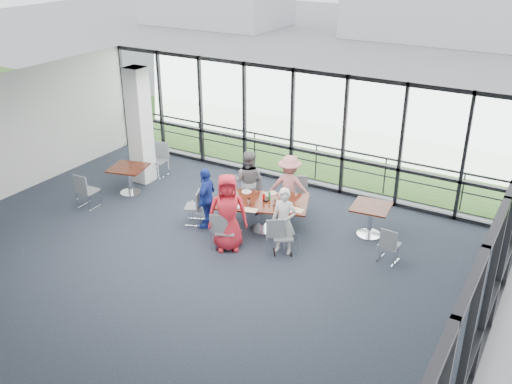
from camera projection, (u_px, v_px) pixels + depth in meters
The scene contains 39 objects.
floor at pixel (183, 264), 12.09m from camera, with size 12.00×10.00×0.02m, color #1F2230.
ceiling at pixel (173, 119), 10.74m from camera, with size 12.00×10.00×0.04m, color white.
curtain_wall_back at pixel (292, 127), 15.33m from camera, with size 12.00×0.10×3.20m, color white.
curtain_wall_right at pixel (494, 280), 8.66m from camera, with size 0.10×10.00×3.20m, color white.
structural_column at pixel (140, 126), 15.41m from camera, with size 0.50×0.50×3.20m, color white.
apron at pixel (356, 132), 19.92m from camera, with size 80.00×70.00×0.02m, color gray.
grass_strip at pixel (333, 149), 18.34m from camera, with size 80.00×5.00×0.01m, color #235219.
guard_rail at pixel (301, 158), 16.26m from camera, with size 0.06×0.06×12.00m, color #2D2D33.
main_table at pixel (263, 205), 13.17m from camera, with size 2.34×1.80×0.75m.
side_table_left at pixel (129, 171), 15.04m from camera, with size 1.09×1.09×0.75m.
side_table_right at pixel (371, 211), 12.94m from camera, with size 0.92×0.92×0.75m.
diner_near_left at pixel (228, 212), 12.31m from camera, with size 0.86×0.56×1.76m, color red.
diner_near_right at pixel (284, 221), 12.22m from camera, with size 0.55×0.40×1.50m, color silver.
diner_far_left at pixel (248, 181), 14.02m from camera, with size 0.78×0.48×1.60m, color slate.
diner_far_right at pixel (289, 186), 13.79m from camera, with size 1.02×0.53×1.58m, color #CE7574.
diner_end at pixel (207, 198), 13.30m from camera, with size 0.87×0.48×1.49m, color #1D36A1.
chair_main_nl at pixel (226, 231), 12.49m from camera, with size 0.42×0.42×0.86m, color slate, non-canonical shape.
chair_main_nr at pixel (283, 237), 12.27m from camera, with size 0.42×0.42×0.85m, color slate, non-canonical shape.
chair_main_fl at pixel (248, 195), 14.24m from camera, with size 0.40×0.40×0.83m, color slate, non-canonical shape.
chair_main_fr at pixel (292, 195), 14.10m from camera, with size 0.44×0.44×0.91m, color slate, non-canonical shape.
chair_main_end at pixel (195, 207), 13.56m from camera, with size 0.43×0.43×0.88m, color slate, non-canonical shape.
chair_spare_la at pixel (88, 191), 14.35m from camera, with size 0.44×0.44×0.90m, color slate, non-canonical shape.
chair_spare_lb at pixel (157, 161), 16.14m from camera, with size 0.47×0.47×0.95m, color slate, non-canonical shape.
chair_spare_r at pixel (389, 245), 12.01m from camera, with size 0.39×0.39×0.81m, color slate, non-canonical shape.
plate_nl at pixel (236, 207), 12.85m from camera, with size 0.23×0.23×0.01m, color white.
plate_nr at pixel (287, 210), 12.68m from camera, with size 0.27×0.27×0.01m, color white.
plate_fl at pixel (246, 192), 13.57m from camera, with size 0.24×0.24×0.01m, color white.
plate_fr at pixel (284, 196), 13.37m from camera, with size 0.27×0.27×0.01m, color white.
plate_end at pixel (226, 199), 13.23m from camera, with size 0.24×0.24×0.01m, color white.
tumbler_a at pixel (249, 202), 12.91m from camera, with size 0.08×0.08×0.15m, color white.
tumbler_b at pixel (274, 203), 12.87m from camera, with size 0.07×0.07×0.15m, color white.
tumbler_c at pixel (267, 195), 13.26m from camera, with size 0.08×0.08×0.15m, color white.
tumbler_d at pixel (228, 199), 13.07m from camera, with size 0.07×0.07×0.14m, color white.
menu_a at pixel (250, 210), 12.70m from camera, with size 0.32×0.22×0.00m, color white.
menu_b at pixel (297, 210), 12.71m from camera, with size 0.31×0.22×0.00m, color white.
menu_c at pixel (271, 193), 13.50m from camera, with size 0.31×0.22×0.00m, color white.
condiment_caddy at pixel (266, 201), 13.09m from camera, with size 0.10×0.07×0.04m, color black.
ketchup_bottle at pixel (264, 197), 13.10m from camera, with size 0.06×0.06×0.18m, color #B60503.
green_bottle at pixel (269, 196), 13.15m from camera, with size 0.05×0.05×0.20m, color #1F6B38.
Camera 1 is at (6.57, -8.12, 6.45)m, focal length 40.00 mm.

